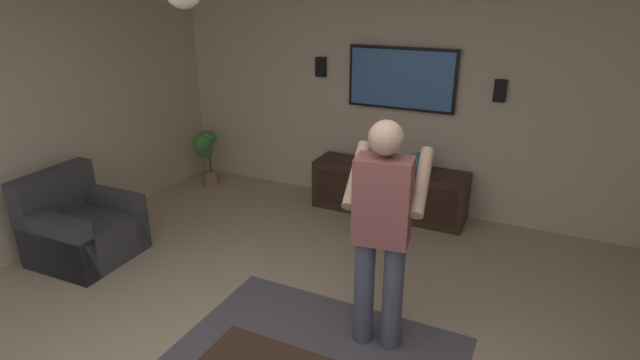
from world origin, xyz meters
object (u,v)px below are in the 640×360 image
person_standing (382,225)px  armchair (82,230)px  wall_speaker_left (500,91)px  potted_plant_short (206,149)px  media_console (388,190)px  vase_round (421,162)px  tv (401,79)px  wall_speaker_right (321,67)px

person_standing → armchair: bearing=83.0°
wall_speaker_left → potted_plant_short: bearing=97.5°
media_console → person_standing: bearing=16.5°
potted_plant_short → vase_round: size_ratio=3.29×
potted_plant_short → vase_round: bearing=-86.1°
tv → potted_plant_short: tv is taller
vase_round → tv: bearing=54.3°
armchair → wall_speaker_right: bearing=59.8°
person_standing → media_console: bearing=8.6°
wall_speaker_left → wall_speaker_right: size_ratio=1.00×
armchair → person_standing: person_standing is taller
potted_plant_short → wall_speaker_left: 3.52m
vase_round → wall_speaker_left: (0.26, -0.67, 0.77)m
media_console → vase_round: (-0.01, -0.34, 0.39)m
armchair → media_console: size_ratio=0.49×
tv → person_standing: (-2.36, -0.63, -0.54)m
media_console → wall_speaker_right: size_ratio=7.73×
person_standing → vase_round: 2.15m
vase_round → wall_speaker_left: wall_speaker_left is taller
vase_round → wall_speaker_left: size_ratio=1.00×
armchair → person_standing: size_ratio=0.51×
wall_speaker_left → wall_speaker_right: bearing=90.0°
vase_round → wall_speaker_right: size_ratio=1.00×
media_console → armchair: bearing=-46.3°
media_console → tv: size_ratio=1.44×
wall_speaker_left → wall_speaker_right: wall_speaker_right is taller
wall_speaker_right → armchair: bearing=151.6°
person_standing → vase_round: (2.12, 0.28, -0.27)m
media_console → potted_plant_short: (-0.19, 2.36, 0.22)m
wall_speaker_right → tv: bearing=-90.8°
armchair → wall_speaker_right: size_ratio=3.80×
media_console → tv: tv is taller
person_standing → wall_speaker_right: bearing=25.8°
tv → potted_plant_short: size_ratio=1.63×
potted_plant_short → wall_speaker_right: bearing=-72.4°
tv → potted_plant_short: 2.59m
media_console → potted_plant_short: bearing=-85.4°
armchair → wall_speaker_left: (2.42, -3.28, 1.15)m
tv → wall_speaker_left: bearing=90.7°
potted_plant_short → tv: bearing=-79.7°
potted_plant_short → wall_speaker_left: wall_speaker_left is taller
armchair → potted_plant_short: size_ratio=1.16×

